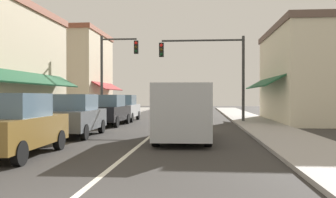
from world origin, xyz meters
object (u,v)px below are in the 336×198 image
object	(u,v)px
van_in_lane	(183,110)
traffic_signal_left_corner	(113,65)
parked_car_third_left	(109,110)
parked_car_second_left	(75,115)
parked_car_nearest_left	(14,125)
traffic_signal_mast_arm	(213,63)
parked_car_far_left	(123,108)

from	to	relation	value
van_in_lane	traffic_signal_left_corner	size ratio (longest dim) A/B	0.88
traffic_signal_left_corner	parked_car_third_left	bearing A→B (deg)	-79.92
parked_car_second_left	traffic_signal_left_corner	size ratio (longest dim) A/B	0.70
parked_car_nearest_left	traffic_signal_mast_arm	world-z (taller)	traffic_signal_mast_arm
parked_car_far_left	parked_car_second_left	bearing A→B (deg)	-90.74
parked_car_nearest_left	traffic_signal_left_corner	world-z (taller)	traffic_signal_left_corner
van_in_lane	parked_car_far_left	bearing A→B (deg)	111.43
parked_car_nearest_left	traffic_signal_left_corner	bearing A→B (deg)	91.67
parked_car_second_left	parked_car_far_left	world-z (taller)	same
parked_car_nearest_left	traffic_signal_mast_arm	distance (m)	15.25
parked_car_nearest_left	parked_car_second_left	size ratio (longest dim) A/B	1.00
parked_car_third_left	traffic_signal_mast_arm	world-z (taller)	traffic_signal_mast_arm
parked_car_second_left	traffic_signal_mast_arm	world-z (taller)	traffic_signal_mast_arm
parked_car_second_left	traffic_signal_mast_arm	distance (m)	10.83
traffic_signal_mast_arm	van_in_lane	bearing A→B (deg)	-98.63
parked_car_far_left	traffic_signal_left_corner	world-z (taller)	traffic_signal_left_corner
parked_car_nearest_left	parked_car_third_left	distance (m)	10.93
parked_car_third_left	traffic_signal_left_corner	distance (m)	5.41
parked_car_nearest_left	parked_car_third_left	xyz separation A→B (m)	(-0.07, 10.93, 0.00)
parked_car_far_left	van_in_lane	size ratio (longest dim) A/B	0.79
parked_car_nearest_left	parked_car_far_left	world-z (taller)	same
parked_car_third_left	traffic_signal_mast_arm	size ratio (longest dim) A/B	0.75
traffic_signal_left_corner	parked_car_far_left	bearing A→B (deg)	-31.05
parked_car_third_left	traffic_signal_left_corner	world-z (taller)	traffic_signal_left_corner
parked_car_second_left	parked_car_far_left	bearing A→B (deg)	88.51
parked_car_third_left	traffic_signal_left_corner	size ratio (longest dim) A/B	0.70
parked_car_third_left	parked_car_far_left	xyz separation A→B (m)	(0.02, 3.96, 0.00)
parked_car_third_left	parked_car_nearest_left	bearing A→B (deg)	-88.09
parked_car_third_left	traffic_signal_mast_arm	bearing A→B (deg)	26.31
traffic_signal_mast_arm	parked_car_third_left	bearing A→B (deg)	-155.23
parked_car_third_left	parked_car_far_left	size ratio (longest dim) A/B	1.01
parked_car_second_left	parked_car_third_left	distance (m)	5.70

